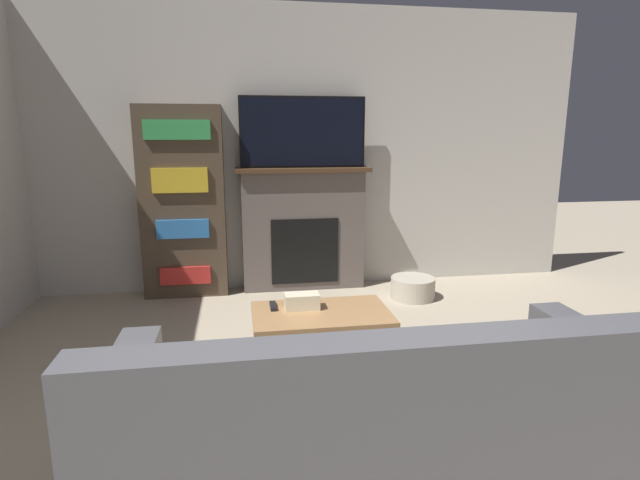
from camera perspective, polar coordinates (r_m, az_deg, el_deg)
The scene contains 9 objects.
wall_back at distance 4.94m, azimuth -3.37°, elevation 10.14°, with size 5.81×0.06×2.70m.
fireplace at distance 4.90m, azimuth -1.91°, elevation 1.32°, with size 1.29×0.28×1.20m.
tv at distance 4.79m, azimuth -1.96°, elevation 12.21°, with size 1.19×0.03×0.66m.
couch at distance 2.13m, azimuth 7.19°, elevation -22.92°, with size 2.09×0.88×0.91m.
coffee_table at distance 3.21m, azimuth 0.13°, elevation -9.18°, with size 0.87×0.54×0.41m.
tissue_box at distance 3.22m, azimuth -2.08°, elevation -7.01°, with size 0.22×0.12×0.10m.
remote_control at distance 3.26m, azimuth -5.38°, elevation -7.53°, with size 0.04×0.15×0.02m.
bookshelf at distance 4.82m, azimuth -15.39°, elevation 4.14°, with size 0.77×0.29×1.77m.
storage_basket at distance 4.77m, azimuth 10.54°, elevation -5.40°, with size 0.41×0.41×0.20m.
Camera 1 is at (-0.52, -1.03, 1.52)m, focal length 28.00 mm.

